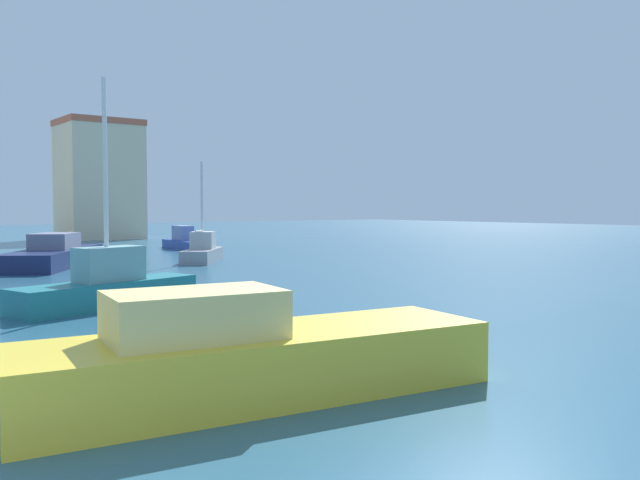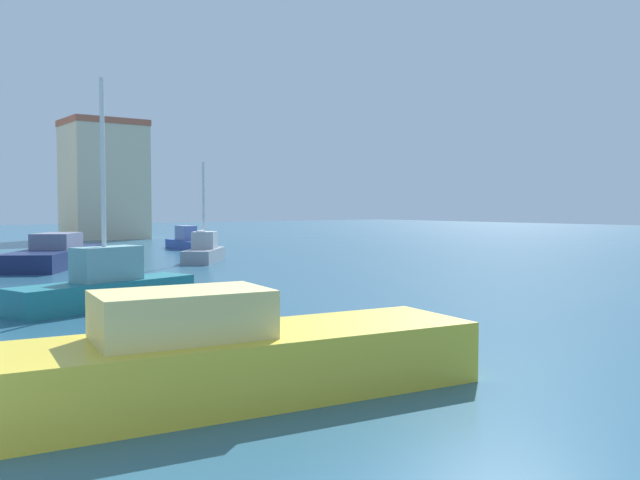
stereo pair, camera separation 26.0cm
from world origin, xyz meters
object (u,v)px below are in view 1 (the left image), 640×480
(motorboat_blue_far_right, at_px, (186,242))
(motorboat_yellow_near_pier, at_px, (252,358))
(motorboat_navy_center_channel, at_px, (54,255))
(sailboat_grey_inner_mooring, at_px, (202,251))
(sailboat_teal_distant_north, at_px, (108,286))

(motorboat_blue_far_right, distance_m, motorboat_yellow_near_pier, 33.67)
(motorboat_navy_center_channel, xyz_separation_m, sailboat_grey_inner_mooring, (6.42, -1.96, 0.01))
(motorboat_navy_center_channel, xyz_separation_m, motorboat_yellow_near_pier, (-3.96, -23.21, 0.06))
(motorboat_navy_center_channel, height_order, motorboat_yellow_near_pier, motorboat_yellow_near_pier)
(sailboat_grey_inner_mooring, bearing_deg, motorboat_navy_center_channel, 163.01)
(motorboat_blue_far_right, bearing_deg, sailboat_grey_inner_mooring, -111.76)
(motorboat_blue_far_right, relative_size, motorboat_yellow_near_pier, 0.79)
(motorboat_blue_far_right, bearing_deg, sailboat_teal_distant_north, -121.10)
(sailboat_teal_distant_north, bearing_deg, motorboat_blue_far_right, 58.90)
(sailboat_grey_inner_mooring, bearing_deg, motorboat_yellow_near_pier, -116.03)
(sailboat_teal_distant_north, xyz_separation_m, sailboat_grey_inner_mooring, (8.93, 11.65, -0.05))
(motorboat_yellow_near_pier, distance_m, sailboat_grey_inner_mooring, 23.64)
(motorboat_yellow_near_pier, bearing_deg, sailboat_teal_distant_north, 81.45)
(sailboat_teal_distant_north, height_order, motorboat_navy_center_channel, sailboat_teal_distant_north)
(sailboat_teal_distant_north, height_order, sailboat_grey_inner_mooring, sailboat_teal_distant_north)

